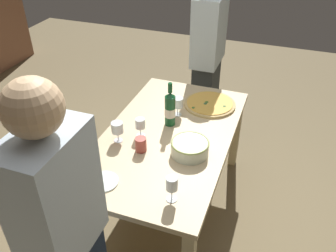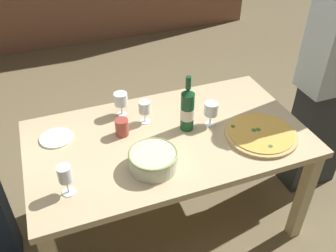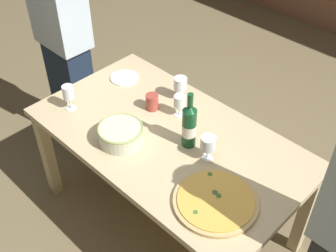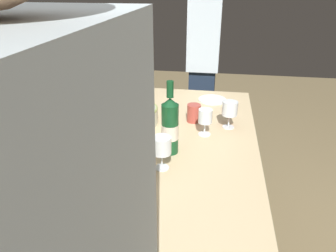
# 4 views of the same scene
# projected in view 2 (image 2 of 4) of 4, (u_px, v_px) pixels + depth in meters

# --- Properties ---
(ground_plane) EXTENTS (8.00, 8.00, 0.00)m
(ground_plane) POSITION_uv_depth(u_px,v_px,m) (168.00, 220.00, 2.56)
(ground_plane) COLOR olive
(dining_table) EXTENTS (1.60, 0.90, 0.75)m
(dining_table) POSITION_uv_depth(u_px,v_px,m) (168.00, 148.00, 2.16)
(dining_table) COLOR #D1B98B
(dining_table) RESTS_ON ground
(pizza) EXTENTS (0.42, 0.42, 0.03)m
(pizza) POSITION_uv_depth(u_px,v_px,m) (261.00, 134.00, 2.10)
(pizza) COLOR tan
(pizza) RESTS_ON dining_table
(serving_bowl) EXTENTS (0.26, 0.26, 0.10)m
(serving_bowl) POSITION_uv_depth(u_px,v_px,m) (153.00, 159.00, 1.87)
(serving_bowl) COLOR beige
(serving_bowl) RESTS_ON dining_table
(wine_bottle) EXTENTS (0.08, 0.08, 0.35)m
(wine_bottle) POSITION_uv_depth(u_px,v_px,m) (187.00, 109.00, 2.08)
(wine_bottle) COLOR #134823
(wine_bottle) RESTS_ON dining_table
(wine_glass_near_pizza) EXTENTS (0.08, 0.08, 0.15)m
(wine_glass_near_pizza) POSITION_uv_depth(u_px,v_px,m) (211.00, 110.00, 2.13)
(wine_glass_near_pizza) COLOR white
(wine_glass_near_pizza) RESTS_ON dining_table
(wine_glass_by_bottle) EXTENTS (0.07, 0.07, 0.17)m
(wine_glass_by_bottle) POSITION_uv_depth(u_px,v_px,m) (65.00, 175.00, 1.69)
(wine_glass_by_bottle) COLOR white
(wine_glass_by_bottle) RESTS_ON dining_table
(wine_glass_far_left) EXTENTS (0.08, 0.08, 0.15)m
(wine_glass_far_left) POSITION_uv_depth(u_px,v_px,m) (121.00, 100.00, 2.21)
(wine_glass_far_left) COLOR white
(wine_glass_far_left) RESTS_ON dining_table
(wine_glass_far_right) EXTENTS (0.07, 0.07, 0.14)m
(wine_glass_far_right) POSITION_uv_depth(u_px,v_px,m) (145.00, 108.00, 2.15)
(wine_glass_far_right) COLOR white
(wine_glass_far_right) RESTS_ON dining_table
(cup_amber) EXTENTS (0.08, 0.08, 0.10)m
(cup_amber) POSITION_uv_depth(u_px,v_px,m) (122.00, 127.00, 2.08)
(cup_amber) COLOR #AB4338
(cup_amber) RESTS_ON dining_table
(side_plate) EXTENTS (0.19, 0.19, 0.01)m
(side_plate) POSITION_uv_depth(u_px,v_px,m) (56.00, 138.00, 2.08)
(side_plate) COLOR white
(side_plate) RESTS_ON dining_table
(person_guest_left) EXTENTS (0.45, 0.24, 1.70)m
(person_guest_left) POSITION_uv_depth(u_px,v_px,m) (333.00, 83.00, 2.37)
(person_guest_left) COLOR #2C3133
(person_guest_left) RESTS_ON ground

